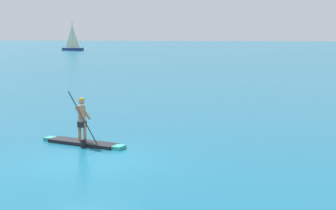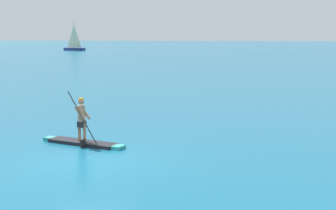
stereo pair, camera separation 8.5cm
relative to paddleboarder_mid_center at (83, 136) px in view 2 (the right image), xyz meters
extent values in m
plane|color=#145B7A|center=(0.93, -2.13, -0.32)|extent=(440.00, 440.00, 0.00)
cube|color=black|center=(-0.01, 0.01, -0.26)|extent=(2.75, 1.45, 0.12)
cube|color=teal|center=(1.42, -0.46, -0.26)|extent=(0.46, 0.53, 0.12)
cube|color=teal|center=(-1.44, 0.49, -0.26)|extent=(0.44, 0.47, 0.12)
cylinder|color=#997051|center=(0.07, -0.01, 0.15)|extent=(0.11, 0.11, 0.70)
cylinder|color=#997051|center=(-0.14, 0.06, 0.15)|extent=(0.11, 0.11, 0.70)
cube|color=black|center=(-0.03, 0.02, 0.41)|extent=(0.32, 0.29, 0.22)
cylinder|color=#997051|center=(-0.03, 0.02, 0.79)|extent=(0.26, 0.26, 0.58)
sphere|color=#997051|center=(-0.03, 0.02, 1.22)|extent=(0.21, 0.21, 0.21)
cylinder|color=orange|center=(-0.03, 0.02, 1.31)|extent=(0.18, 0.18, 0.06)
cylinder|color=#997051|center=(0.06, 0.15, 0.81)|extent=(0.45, 0.22, 0.50)
cylinder|color=#997051|center=(-0.03, -0.14, 0.81)|extent=(0.45, 0.22, 0.50)
cylinder|color=black|center=(0.17, -0.49, 0.74)|extent=(1.14, 0.43, 1.76)
cube|color=black|center=(0.17, -0.49, -0.18)|extent=(0.14, 0.22, 0.32)
cube|color=navy|center=(-32.34, 88.44, -0.01)|extent=(5.07, 2.11, 0.62)
cylinder|color=#B2B2B7|center=(-32.34, 88.44, 3.27)|extent=(0.12, 0.12, 5.95)
pyramid|color=beige|center=(-32.34, 88.44, 2.92)|extent=(2.22, 0.20, 5.05)
camera|label=1|loc=(5.64, -16.38, 3.62)|focal=52.50mm
camera|label=2|loc=(5.73, -16.36, 3.62)|focal=52.50mm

